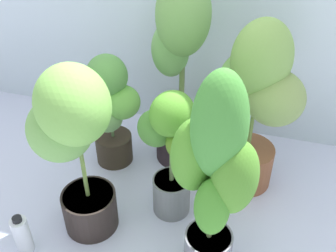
{
  "coord_description": "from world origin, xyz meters",
  "views": [
    {
      "loc": [
        0.4,
        -1.21,
        1.51
      ],
      "look_at": [
        0.0,
        0.2,
        0.44
      ],
      "focal_mm": 42.64,
      "sensor_mm": 36.0,
      "label": 1
    }
  ],
  "objects": [
    {
      "name": "nutrient_bottle",
      "position": [
        -0.52,
        -0.31,
        0.1
      ],
      "size": [
        0.07,
        0.07,
        0.21
      ],
      "color": "white",
      "rests_on": "ground"
    },
    {
      "name": "potted_plant_back_right",
      "position": [
        0.37,
        0.41,
        0.52
      ],
      "size": [
        0.51,
        0.41,
        0.91
      ],
      "color": "brown",
      "rests_on": "ground"
    },
    {
      "name": "potted_plant_center",
      "position": [
        0.04,
        0.11,
        0.38
      ],
      "size": [
        0.33,
        0.27,
        0.67
      ],
      "color": "slate",
      "rests_on": "ground"
    },
    {
      "name": "potted_plant_back_left",
      "position": [
        -0.36,
        0.37,
        0.37
      ],
      "size": [
        0.39,
        0.33,
        0.65
      ],
      "color": "#32291C",
      "rests_on": "ground"
    },
    {
      "name": "potted_plant_front_left",
      "position": [
        -0.32,
        -0.08,
        0.52
      ],
      "size": [
        0.49,
        0.45,
        0.84
      ],
      "color": "black",
      "rests_on": "ground"
    },
    {
      "name": "ground_plane",
      "position": [
        0.0,
        0.0,
        0.0
      ],
      "size": [
        8.0,
        8.0,
        0.0
      ],
      "primitive_type": "plane",
      "color": "silver",
      "rests_on": "ground"
    },
    {
      "name": "potted_plant_back_center",
      "position": [
        -0.03,
        0.52,
        0.58
      ],
      "size": [
        0.35,
        0.33,
        1.04
      ],
      "color": "#2A1E22",
      "rests_on": "ground"
    },
    {
      "name": "potted_plant_front_right",
      "position": [
        0.27,
        -0.15,
        0.53
      ],
      "size": [
        0.4,
        0.32,
        0.94
      ],
      "color": "slate",
      "rests_on": "ground"
    }
  ]
}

